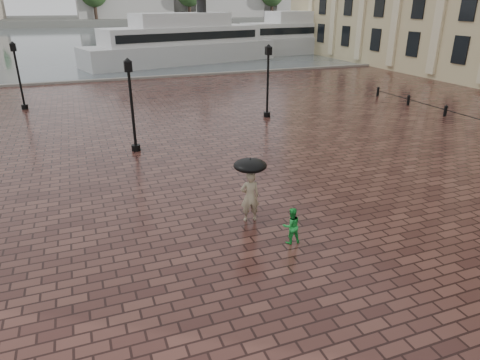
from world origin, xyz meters
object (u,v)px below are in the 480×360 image
object	(u,v)px
child_pedestrian	(291,226)
ferry_far	(306,36)
street_lamps	(137,85)
adult_pedestrian	(250,197)
ferry_near	(182,43)

from	to	relation	value
child_pedestrian	ferry_far	xyz separation A→B (m)	(26.86, 48.30, 1.78)
street_lamps	ferry_far	bearing A→B (deg)	47.90
adult_pedestrian	ferry_far	size ratio (longest dim) A/B	0.07
street_lamps	adult_pedestrian	bearing A→B (deg)	-83.69
ferry_near	adult_pedestrian	bearing A→B (deg)	-115.00
child_pedestrian	ferry_far	size ratio (longest dim) A/B	0.05
street_lamps	adult_pedestrian	distance (m)	14.45
street_lamps	ferry_far	size ratio (longest dim) A/B	0.63
street_lamps	child_pedestrian	world-z (taller)	street_lamps
street_lamps	ferry_near	distance (m)	28.41
adult_pedestrian	ferry_far	world-z (taller)	ferry_far
adult_pedestrian	child_pedestrian	xyz separation A→B (m)	(0.65, -1.82, -0.30)
child_pedestrian	ferry_near	distance (m)	43.58
child_pedestrian	ferry_far	world-z (taller)	ferry_far
ferry_near	street_lamps	bearing A→B (deg)	-123.44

